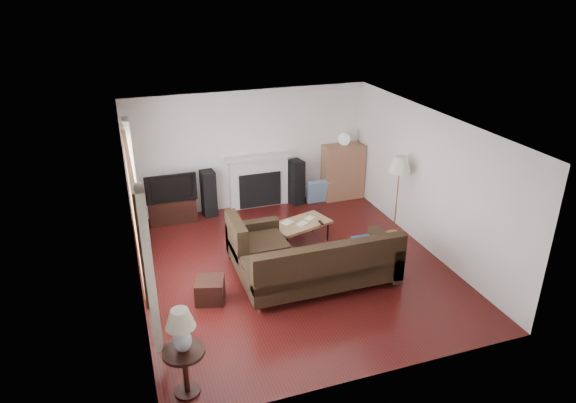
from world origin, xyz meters
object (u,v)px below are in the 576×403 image
object	(u,v)px
floor_lamp	(397,197)
side_table	(186,372)
tv_stand	(173,210)
bookshelf	(343,172)
coffee_table	(301,232)
sectional_sofa	(321,262)

from	to	relation	value
floor_lamp	side_table	distance (m)	5.20
tv_stand	floor_lamp	distance (m)	4.42
tv_stand	floor_lamp	bearing A→B (deg)	-26.94
floor_lamp	bookshelf	bearing A→B (deg)	95.19
floor_lamp	tv_stand	bearing A→B (deg)	153.06
side_table	floor_lamp	bearing A→B (deg)	32.65
coffee_table	floor_lamp	xyz separation A→B (m)	(1.79, -0.29, 0.58)
sectional_sofa	floor_lamp	size ratio (longest dim) A/B	1.68
bookshelf	sectional_sofa	distance (m)	3.65
tv_stand	side_table	size ratio (longest dim) A/B	1.50
bookshelf	sectional_sofa	size ratio (longest dim) A/B	0.46
floor_lamp	side_table	world-z (taller)	floor_lamp
sectional_sofa	coffee_table	world-z (taller)	sectional_sofa
tv_stand	floor_lamp	xyz separation A→B (m)	(3.91, -1.99, 0.56)
coffee_table	floor_lamp	bearing A→B (deg)	-25.95
tv_stand	coffee_table	size ratio (longest dim) A/B	0.87
bookshelf	sectional_sofa	world-z (taller)	bookshelf
sectional_sofa	side_table	bearing A→B (deg)	-145.69
floor_lamp	sectional_sofa	bearing A→B (deg)	-149.43
tv_stand	side_table	bearing A→B (deg)	-95.39
tv_stand	bookshelf	distance (m)	3.75
tv_stand	floor_lamp	size ratio (longest dim) A/B	0.59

